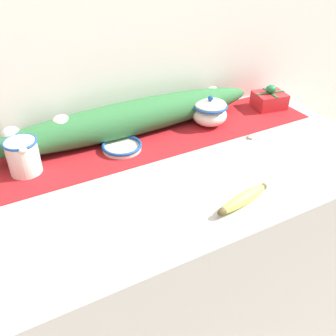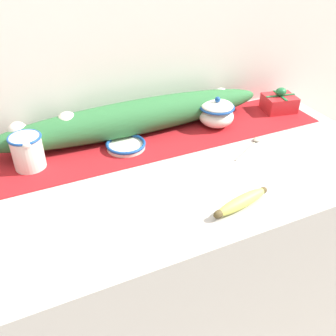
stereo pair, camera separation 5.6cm
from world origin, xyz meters
name	(u,v)px [view 2 (the right image)]	position (x,y,z in m)	size (l,w,h in m)	color
countertop	(167,271)	(0.00, 0.00, 0.43)	(1.40, 0.66, 0.87)	#B7B2AD
back_wall	(121,29)	(0.00, 0.35, 1.20)	(2.20, 0.04, 2.40)	silver
table_runner	(143,142)	(0.00, 0.19, 0.87)	(1.29, 0.26, 0.00)	#A8191E
cream_pitcher	(27,150)	(-0.36, 0.19, 0.93)	(0.10, 0.11, 0.11)	white
sugar_bowl	(217,113)	(0.28, 0.19, 0.92)	(0.13, 0.13, 0.11)	white
small_dish	(126,145)	(-0.07, 0.18, 0.88)	(0.13, 0.13, 0.02)	white
banana	(241,202)	(0.11, -0.23, 0.88)	(0.19, 0.07, 0.03)	#CCD156
spoon	(255,141)	(0.34, 0.04, 0.87)	(0.16, 0.10, 0.01)	#A89E89
gift_box	(279,102)	(0.57, 0.20, 0.90)	(0.13, 0.12, 0.09)	red
poinsettia_garland	(134,117)	(-0.01, 0.26, 0.93)	(0.97, 0.13, 0.12)	#2D6B38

